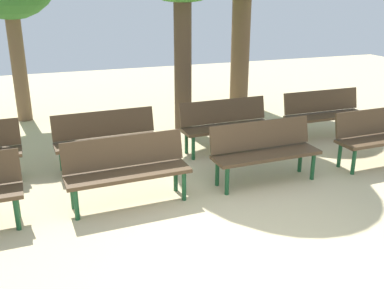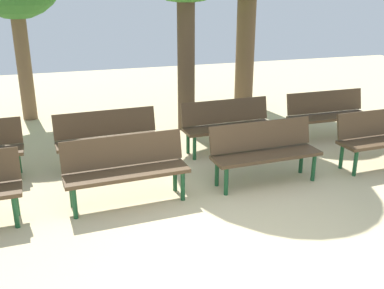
{
  "view_description": "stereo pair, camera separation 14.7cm",
  "coord_description": "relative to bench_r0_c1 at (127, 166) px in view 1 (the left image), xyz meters",
  "views": [
    {
      "loc": [
        -2.04,
        -3.62,
        2.65
      ],
      "look_at": [
        0.0,
        1.99,
        0.55
      ],
      "focal_mm": 41.04,
      "sensor_mm": 36.0,
      "label": 1
    },
    {
      "loc": [
        -1.9,
        -3.67,
        2.65
      ],
      "look_at": [
        0.0,
        1.99,
        0.55
      ],
      "focal_mm": 41.04,
      "sensor_mm": 36.0,
      "label": 2
    }
  ],
  "objects": [
    {
      "name": "bench_r1_c2",
      "position": [
        2.03,
        1.4,
        0.0
      ],
      "size": [
        1.61,
        0.52,
        0.87
      ],
      "rotation": [
        0.0,
        0.0,
        0.02
      ],
      "color": "#4C3823",
      "rests_on": "ground_plane"
    },
    {
      "name": "bench_r1_c3",
      "position": [
        4.08,
        1.44,
        0.0
      ],
      "size": [
        1.6,
        0.48,
        0.87
      ],
      "rotation": [
        0.0,
        0.0,
        -0.0
      ],
      "color": "#4C3823",
      "rests_on": "ground_plane"
    },
    {
      "name": "bench_r1_c1",
      "position": [
        -0.04,
        1.35,
        0.0
      ],
      "size": [
        1.62,
        0.54,
        0.87
      ],
      "rotation": [
        0.0,
        0.0,
        0.03
      ],
      "color": "#4C3823",
      "rests_on": "ground_plane"
    },
    {
      "name": "ground_plane",
      "position": [
        1.04,
        -1.6,
        -0.5
      ],
      "size": [
        24.0,
        24.0,
        0.0
      ],
      "primitive_type": "plane",
      "color": "#CCB789"
    },
    {
      "name": "bench_r0_c3",
      "position": [
        4.1,
        -0.0,
        0.0
      ],
      "size": [
        1.61,
        0.53,
        0.87
      ],
      "rotation": [
        0.0,
        0.0,
        0.03
      ],
      "color": "#4C3823",
      "rests_on": "ground_plane"
    },
    {
      "name": "bench_r0_c1",
      "position": [
        0.0,
        0.0,
        0.0
      ],
      "size": [
        1.62,
        0.55,
        0.87
      ],
      "rotation": [
        0.0,
        0.0,
        0.04
      ],
      "color": "#4C3823",
      "rests_on": "ground_plane"
    },
    {
      "name": "bench_r0_c2",
      "position": [
        2.01,
        0.01,
        0.0
      ],
      "size": [
        1.61,
        0.52,
        0.87
      ],
      "rotation": [
        0.0,
        0.0,
        0.03
      ],
      "color": "#4C3823",
      "rests_on": "ground_plane"
    }
  ]
}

